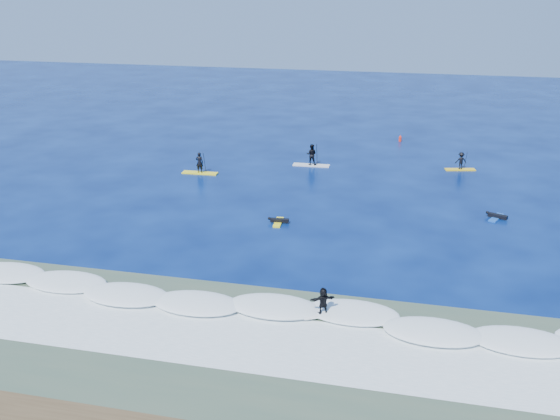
% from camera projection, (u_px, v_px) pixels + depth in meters
% --- Properties ---
extents(ground, '(160.00, 160.00, 0.00)m').
position_uv_depth(ground, '(294.00, 236.00, 41.35)').
color(ground, '#03113F').
rests_on(ground, ground).
extents(shallow_water, '(90.00, 13.00, 0.01)m').
position_uv_depth(shallow_water, '(232.00, 351.00, 28.56)').
color(shallow_water, '#3B513E').
rests_on(shallow_water, ground).
extents(breaking_wave, '(40.00, 6.00, 0.30)m').
position_uv_depth(breaking_wave, '(255.00, 309.00, 32.22)').
color(breaking_wave, white).
rests_on(breaking_wave, ground).
extents(whitewater, '(34.00, 5.00, 0.02)m').
position_uv_depth(whitewater, '(238.00, 340.00, 29.48)').
color(whitewater, silver).
rests_on(whitewater, ground).
extents(sup_paddler_left, '(3.17, 0.88, 2.21)m').
position_uv_depth(sup_paddler_left, '(200.00, 166.00, 54.49)').
color(sup_paddler_left, yellow).
rests_on(sup_paddler_left, ground).
extents(sup_paddler_center, '(3.37, 0.96, 2.34)m').
position_uv_depth(sup_paddler_center, '(311.00, 156.00, 56.70)').
color(sup_paddler_center, silver).
rests_on(sup_paddler_center, ground).
extents(sup_paddler_right, '(2.75, 1.25, 1.87)m').
position_uv_depth(sup_paddler_right, '(461.00, 162.00, 55.46)').
color(sup_paddler_right, yellow).
rests_on(sup_paddler_right, ground).
extents(prone_paddler_near, '(1.50, 1.91, 0.39)m').
position_uv_depth(prone_paddler_near, '(278.00, 221.00, 43.56)').
color(prone_paddler_near, yellow).
rests_on(prone_paddler_near, ground).
extents(prone_paddler_far, '(1.50, 1.99, 0.41)m').
position_uv_depth(prone_paddler_far, '(496.00, 217.00, 44.38)').
color(prone_paddler_far, '#174DB0').
rests_on(prone_paddler_far, ground).
extents(wave_surfer, '(2.12, 1.48, 1.51)m').
position_uv_depth(wave_surfer, '(323.00, 303.00, 31.11)').
color(wave_surfer, white).
rests_on(wave_surfer, breaking_wave).
extents(marker_buoy, '(0.31, 0.31, 0.73)m').
position_uv_depth(marker_buoy, '(400.00, 139.00, 65.39)').
color(marker_buoy, red).
rests_on(marker_buoy, ground).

